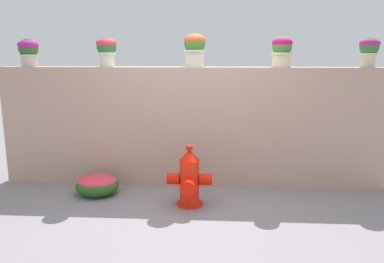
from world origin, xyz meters
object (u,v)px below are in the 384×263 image
at_px(potted_plant_3, 282,50).
at_px(fire_hydrant, 189,179).
at_px(potted_plant_2, 195,47).
at_px(potted_plant_0, 28,50).
at_px(potted_plant_1, 107,48).
at_px(flower_bush_left, 97,184).
at_px(potted_plant_4, 369,49).

xyz_separation_m(potted_plant_3, fire_hydrant, (-1.19, -0.84, -1.56)).
xyz_separation_m(potted_plant_2, fire_hydrant, (-0.02, -0.85, -1.60)).
bearing_deg(potted_plant_0, potted_plant_2, -0.02).
distance_m(potted_plant_1, potted_plant_3, 2.38).
bearing_deg(flower_bush_left, potted_plant_4, 9.05).
distance_m(potted_plant_0, potted_plant_3, 3.49).
height_order(potted_plant_0, potted_plant_4, potted_plant_4).
relative_size(potted_plant_3, flower_bush_left, 0.71).
xyz_separation_m(potted_plant_1, flower_bush_left, (-0.05, -0.54, -1.76)).
bearing_deg(potted_plant_2, flower_bush_left, -155.99).
xyz_separation_m(fire_hydrant, flower_bush_left, (-1.24, 0.29, -0.19)).
distance_m(potted_plant_1, fire_hydrant, 2.14).
height_order(potted_plant_0, potted_plant_3, potted_plant_3).
bearing_deg(fire_hydrant, potted_plant_3, 35.16).
distance_m(potted_plant_3, flower_bush_left, 3.04).
xyz_separation_m(potted_plant_0, fire_hydrant, (2.30, -0.85, -1.55)).
height_order(potted_plant_2, flower_bush_left, potted_plant_2).
bearing_deg(potted_plant_4, fire_hydrant, -159.80).
bearing_deg(fire_hydrant, flower_bush_left, 166.91).
distance_m(potted_plant_0, potted_plant_1, 1.11).
distance_m(potted_plant_2, fire_hydrant, 1.81).
xyz_separation_m(potted_plant_3, potted_plant_4, (1.14, 0.02, 0.01)).
distance_m(potted_plant_3, potted_plant_4, 1.14).
bearing_deg(potted_plant_3, flower_bush_left, -167.30).
height_order(potted_plant_0, potted_plant_1, potted_plant_1).
xyz_separation_m(potted_plant_2, potted_plant_3, (1.17, -0.01, -0.04)).
height_order(potted_plant_1, fire_hydrant, potted_plant_1).
height_order(potted_plant_1, flower_bush_left, potted_plant_1).
height_order(fire_hydrant, flower_bush_left, fire_hydrant).
bearing_deg(flower_bush_left, fire_hydrant, -13.09).
distance_m(potted_plant_2, flower_bush_left, 2.25).
bearing_deg(flower_bush_left, potted_plant_0, 152.18).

